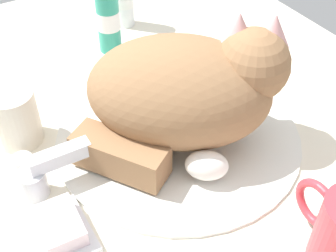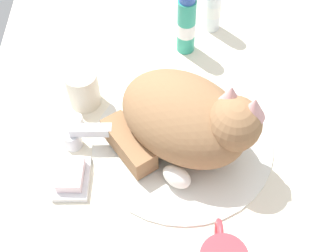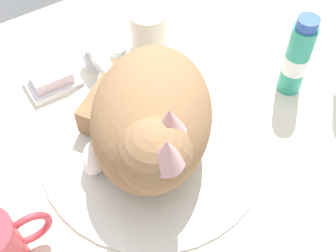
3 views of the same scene
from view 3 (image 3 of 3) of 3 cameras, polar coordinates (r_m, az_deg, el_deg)
ground_plane at (r=74.28cm, az=-1.79°, el=-3.37°), size 110.00×82.50×3.00cm
sink_basin at (r=72.62cm, az=-1.83°, el=-2.51°), size 35.34×35.34×0.99cm
faucet at (r=83.01cm, az=-9.09°, el=8.09°), size 13.38×9.73×5.77cm
cat at (r=65.19cm, az=-2.22°, el=0.69°), size 28.78×30.91×17.72cm
rinse_cup at (r=85.09cm, az=-2.46°, el=11.69°), size 6.56×6.56×8.23cm
soap_dish at (r=83.17cm, az=-14.04°, el=5.17°), size 9.00×6.40×1.20cm
soap_bar at (r=81.95cm, az=-14.27°, el=5.96°), size 6.75×4.79×2.20cm
toothpaste_bottle at (r=78.57cm, az=15.68°, el=8.12°), size 4.16×4.16×15.25cm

